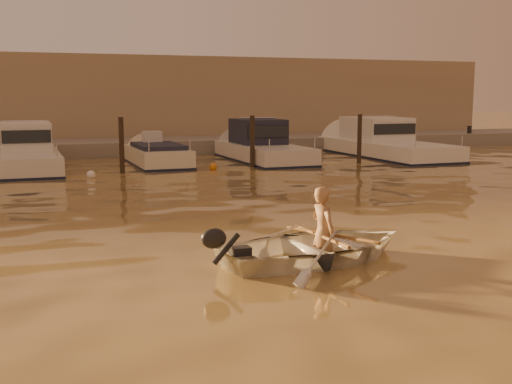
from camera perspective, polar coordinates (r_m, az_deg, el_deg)
name	(u,v)px	position (r m, az deg, el deg)	size (l,w,h in m)	color
ground_plane	(268,268)	(10.50, 1.06, -6.73)	(160.00, 160.00, 0.00)	olive
dinghy	(318,247)	(10.93, 5.54, -4.86)	(2.48, 3.47, 0.72)	white
person	(323,232)	(10.93, 5.99, -3.56)	(0.57, 0.37, 1.56)	#A37851
outboard_motor	(239,255)	(10.17, -1.48, -5.62)	(0.90, 0.40, 0.70)	black
oar_port	(330,235)	(11.03, 6.62, -3.79)	(0.06, 0.06, 2.10)	brown
oar_starboard	(321,236)	(10.92, 5.77, -3.91)	(0.06, 0.06, 2.10)	brown
moored_boat_2	(27,153)	(25.51, -19.68, 3.27)	(2.23, 7.49, 1.75)	silver
moored_boat_3	(157,159)	(26.08, -8.78, 2.90)	(1.92, 5.60, 0.95)	beige
moored_boat_4	(263,146)	(27.33, 0.64, 4.10)	(2.35, 7.22, 1.75)	silver
moored_boat_5	(385,142)	(30.02, 11.41, 4.34)	(2.78, 9.13, 1.75)	white
piling_2	(122,148)	(23.56, -11.85, 3.86)	(0.18, 0.18, 2.20)	#2D2319
piling_3	(252,144)	(24.80, -0.34, 4.28)	(0.18, 0.18, 2.20)	#2D2319
piling_4	(359,141)	(26.79, 9.17, 4.49)	(0.18, 0.18, 2.20)	#2D2319
fender_c	(91,175)	(22.41, -14.45, 1.48)	(0.30, 0.30, 0.30)	white
fender_d	(213,167)	(24.18, -3.82, 2.24)	(0.30, 0.30, 0.30)	orange
fender_e	(315,164)	(25.15, 5.24, 2.47)	(0.30, 0.30, 0.30)	silver
quay	(101,151)	(31.25, -13.61, 3.55)	(52.00, 4.00, 1.00)	gray
waterfront_building	(87,102)	(36.61, -14.80, 7.75)	(46.00, 7.00, 4.80)	#9E8466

